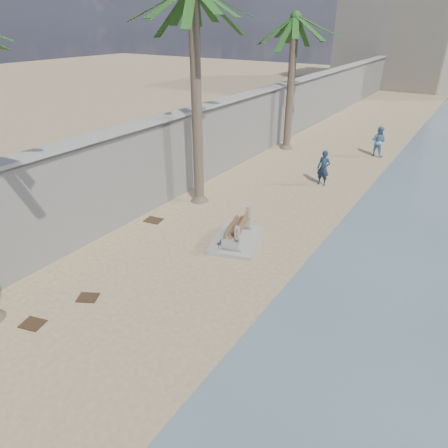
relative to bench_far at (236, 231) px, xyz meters
The scene contains 12 objects.
ground_plane 8.07m from the bench_far, 85.40° to the right, with size 140.00×140.00×0.00m, color #9D8460.
seawall 12.87m from the bench_far, 110.84° to the left, with size 0.45×70.00×3.50m, color gray.
wall_cap 13.18m from the bench_far, 110.84° to the left, with size 0.80×70.00×0.12m, color gray.
end_building 44.48m from the bench_far, 91.76° to the left, with size 18.00×12.00×14.00m, color #B7AA93.
bench_far is the anchor object (origin of this frame).
palm_back 13.93m from the bench_far, 106.65° to the left, with size 5.00×5.00×8.15m.
streetlight 8.62m from the bench_far, 138.32° to the left, with size 0.28×0.28×5.12m.
person_a 7.02m from the bench_far, 85.32° to the left, with size 0.70×0.47×1.93m, color #15263C.
person_b 13.21m from the bench_far, 83.10° to the left, with size 0.93×0.72×1.93m, color teal.
debris_b 7.01m from the bench_far, 108.35° to the right, with size 0.58×0.46×0.03m, color #382616.
debris_c 3.68m from the bench_far, behind, with size 0.66×0.53×0.03m, color #382616.
debris_d 5.45m from the bench_far, 110.19° to the right, with size 0.57×0.45×0.03m, color #382616.
Camera 1 is at (5.77, -2.67, 7.12)m, focal length 32.00 mm.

